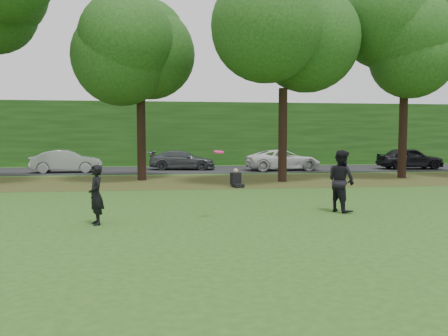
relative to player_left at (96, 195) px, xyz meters
name	(u,v)px	position (x,y,z in m)	size (l,w,h in m)	color
ground	(246,243)	(3.42, -2.40, -0.76)	(120.00, 120.00, 0.00)	#254E18
leaf_litter	(201,181)	(3.42, 10.60, -0.75)	(60.00, 7.00, 0.01)	#4B3E1A
street	(193,170)	(3.42, 18.60, -0.75)	(70.00, 7.00, 0.02)	black
far_hedge	(189,134)	(3.42, 24.60, 1.74)	(70.00, 3.00, 5.00)	#194112
player_left	(96,195)	(0.00, 0.00, 0.00)	(0.55, 0.36, 1.52)	black
player_right	(341,181)	(6.89, 1.10, 0.16)	(0.89, 0.69, 1.84)	black
parked_cars	(211,160)	(4.55, 17.56, -0.06)	(39.36, 3.96, 1.49)	black
frisbee	(219,152)	(3.14, 0.24, 1.06)	(0.29, 0.29, 0.09)	#DE125F
seated_person	(236,180)	(4.78, 7.83, -0.45)	(0.56, 0.80, 0.83)	black
tree_line	(194,22)	(3.08, 10.53, 7.08)	(55.30, 7.90, 12.31)	black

